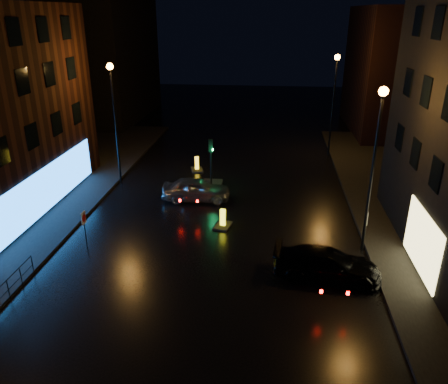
{
  "coord_description": "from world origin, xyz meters",
  "views": [
    {
      "loc": [
        2.85,
        -14.47,
        11.46
      ],
      "look_at": [
        0.56,
        6.31,
        2.8
      ],
      "focal_mm": 35.0,
      "sensor_mm": 36.0,
      "label": 1
    }
  ],
  "objects_px": {
    "silver_hatchback": "(196,189)",
    "bollard_far": "(197,167)",
    "bollard_near": "(223,223)",
    "traffic_signal": "(211,180)",
    "road_sign_right": "(367,220)",
    "road_sign_left": "(84,221)",
    "dark_sedan": "(327,264)"
  },
  "relations": [
    {
      "from": "bollard_far",
      "to": "road_sign_right",
      "type": "relative_size",
      "value": 0.68
    },
    {
      "from": "bollard_near",
      "to": "bollard_far",
      "type": "relative_size",
      "value": 0.96
    },
    {
      "from": "silver_hatchback",
      "to": "dark_sedan",
      "type": "xyz_separation_m",
      "value": [
        7.51,
        -8.31,
        -0.04
      ]
    },
    {
      "from": "bollard_near",
      "to": "road_sign_left",
      "type": "distance_m",
      "value": 7.62
    },
    {
      "from": "bollard_far",
      "to": "road_sign_left",
      "type": "xyz_separation_m",
      "value": [
        -3.75,
        -12.47,
        1.26
      ]
    },
    {
      "from": "silver_hatchback",
      "to": "road_sign_right",
      "type": "distance_m",
      "value": 11.12
    },
    {
      "from": "traffic_signal",
      "to": "bollard_far",
      "type": "xyz_separation_m",
      "value": [
        -1.57,
        3.22,
        -0.26
      ]
    },
    {
      "from": "silver_hatchback",
      "to": "road_sign_left",
      "type": "bearing_deg",
      "value": 141.05
    },
    {
      "from": "dark_sedan",
      "to": "bollard_near",
      "type": "bearing_deg",
      "value": 54.99
    },
    {
      "from": "silver_hatchback",
      "to": "bollard_far",
      "type": "height_order",
      "value": "silver_hatchback"
    },
    {
      "from": "bollard_near",
      "to": "road_sign_right",
      "type": "bearing_deg",
      "value": 0.24
    },
    {
      "from": "silver_hatchback",
      "to": "bollard_near",
      "type": "height_order",
      "value": "silver_hatchback"
    },
    {
      "from": "bollard_far",
      "to": "bollard_near",
      "type": "bearing_deg",
      "value": -87.6
    },
    {
      "from": "bollard_far",
      "to": "road_sign_left",
      "type": "height_order",
      "value": "road_sign_left"
    },
    {
      "from": "road_sign_left",
      "to": "traffic_signal",
      "type": "bearing_deg",
      "value": 61.21
    },
    {
      "from": "traffic_signal",
      "to": "road_sign_left",
      "type": "height_order",
      "value": "traffic_signal"
    },
    {
      "from": "silver_hatchback",
      "to": "road_sign_right",
      "type": "xyz_separation_m",
      "value": [
        9.74,
        -5.29,
        0.85
      ]
    },
    {
      "from": "bollard_near",
      "to": "road_sign_left",
      "type": "xyz_separation_m",
      "value": [
        -6.84,
        -3.1,
        1.27
      ]
    },
    {
      "from": "dark_sedan",
      "to": "bollard_near",
      "type": "height_order",
      "value": "dark_sedan"
    },
    {
      "from": "silver_hatchback",
      "to": "bollard_far",
      "type": "bearing_deg",
      "value": 4.92
    },
    {
      "from": "road_sign_right",
      "to": "bollard_near",
      "type": "bearing_deg",
      "value": -6.19
    },
    {
      "from": "bollard_far",
      "to": "road_sign_right",
      "type": "bearing_deg",
      "value": -61.74
    },
    {
      "from": "bollard_far",
      "to": "road_sign_right",
      "type": "height_order",
      "value": "road_sign_right"
    },
    {
      "from": "traffic_signal",
      "to": "silver_hatchback",
      "type": "height_order",
      "value": "traffic_signal"
    },
    {
      "from": "bollard_near",
      "to": "bollard_far",
      "type": "xyz_separation_m",
      "value": [
        -3.09,
        9.37,
        0.01
      ]
    },
    {
      "from": "bollard_near",
      "to": "traffic_signal",
      "type": "bearing_deg",
      "value": 116.3
    },
    {
      "from": "traffic_signal",
      "to": "bollard_far",
      "type": "height_order",
      "value": "traffic_signal"
    },
    {
      "from": "silver_hatchback",
      "to": "dark_sedan",
      "type": "relative_size",
      "value": 0.9
    },
    {
      "from": "silver_hatchback",
      "to": "bollard_far",
      "type": "xyz_separation_m",
      "value": [
        -0.92,
        5.71,
        -0.51
      ]
    },
    {
      "from": "road_sign_right",
      "to": "traffic_signal",
      "type": "bearing_deg",
      "value": -34.56
    },
    {
      "from": "road_sign_left",
      "to": "road_sign_right",
      "type": "height_order",
      "value": "road_sign_right"
    },
    {
      "from": "traffic_signal",
      "to": "road_sign_right",
      "type": "height_order",
      "value": "traffic_signal"
    }
  ]
}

